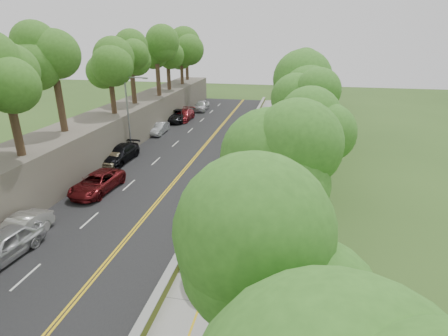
% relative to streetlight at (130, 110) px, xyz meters
% --- Properties ---
extents(ground, '(140.00, 140.00, 0.00)m').
position_rel_streetlight_xyz_m(ground, '(10.46, -14.00, -4.64)').
color(ground, '#33511E').
rests_on(ground, ground).
extents(road, '(11.20, 66.00, 0.04)m').
position_rel_streetlight_xyz_m(road, '(5.06, 1.00, -4.62)').
color(road, black).
rests_on(road, ground).
extents(sidewalk, '(4.20, 66.00, 0.05)m').
position_rel_streetlight_xyz_m(sidewalk, '(13.01, 1.00, -4.61)').
color(sidewalk, gray).
rests_on(sidewalk, ground).
extents(jersey_barrier, '(0.42, 66.00, 0.60)m').
position_rel_streetlight_xyz_m(jersey_barrier, '(10.71, 1.00, -4.34)').
color(jersey_barrier, '#C3E723').
rests_on(jersey_barrier, ground).
extents(rock_embankment, '(5.00, 66.00, 4.00)m').
position_rel_streetlight_xyz_m(rock_embankment, '(-3.04, 1.00, -2.64)').
color(rock_embankment, '#595147').
rests_on(rock_embankment, ground).
extents(chainlink_fence, '(0.04, 66.00, 2.00)m').
position_rel_streetlight_xyz_m(chainlink_fence, '(15.11, 1.00, -3.64)').
color(chainlink_fence, slate).
rests_on(chainlink_fence, ground).
extents(trees_embankment, '(6.40, 66.00, 13.00)m').
position_rel_streetlight_xyz_m(trees_embankment, '(-2.54, 1.00, 5.86)').
color(trees_embankment, '#428026').
rests_on(trees_embankment, rock_embankment).
extents(trees_fenceside, '(7.00, 66.00, 14.00)m').
position_rel_streetlight_xyz_m(trees_fenceside, '(17.46, 1.00, 2.36)').
color(trees_fenceside, '#448A2A').
rests_on(trees_fenceside, ground).
extents(streetlight, '(2.52, 0.22, 8.00)m').
position_rel_streetlight_xyz_m(streetlight, '(0.00, 0.00, 0.00)').
color(streetlight, gray).
rests_on(streetlight, ground).
extents(signpost, '(0.62, 0.09, 3.10)m').
position_rel_streetlight_xyz_m(signpost, '(11.51, -17.02, -2.68)').
color(signpost, gray).
rests_on(signpost, sidewalk).
extents(construction_barrel, '(0.53, 0.53, 0.87)m').
position_rel_streetlight_xyz_m(construction_barrel, '(13.46, 12.00, -4.16)').
color(construction_barrel, orange).
rests_on(construction_barrel, sidewalk).
extents(concrete_block, '(1.42, 1.16, 0.85)m').
position_rel_streetlight_xyz_m(concrete_block, '(13.66, -11.00, -4.17)').
color(concrete_block, slate).
rests_on(concrete_block, sidewalk).
extents(car_0, '(2.33, 4.98, 1.65)m').
position_rel_streetlight_xyz_m(car_0, '(1.01, -18.83, -3.77)').
color(car_0, silver).
rests_on(car_0, road).
extents(car_1, '(1.63, 4.52, 1.48)m').
position_rel_streetlight_xyz_m(car_1, '(0.61, -17.12, -3.86)').
color(car_1, silver).
rests_on(car_1, road).
extents(car_2, '(2.77, 5.47, 1.48)m').
position_rel_streetlight_xyz_m(car_2, '(1.40, -9.63, -3.86)').
color(car_2, maroon).
rests_on(car_2, road).
extents(car_3, '(2.36, 5.44, 1.56)m').
position_rel_streetlight_xyz_m(car_3, '(-0.14, -2.70, -3.82)').
color(car_3, black).
rests_on(car_3, road).
extents(car_4, '(1.87, 4.00, 1.32)m').
position_rel_streetlight_xyz_m(car_4, '(-0.14, -3.58, -3.94)').
color(car_4, tan).
rests_on(car_4, road).
extents(car_5, '(1.58, 4.23, 1.38)m').
position_rel_streetlight_xyz_m(car_5, '(-0.14, 7.77, -3.91)').
color(car_5, '#B3B7BC').
rests_on(car_5, road).
extents(car_6, '(3.21, 6.00, 1.60)m').
position_rel_streetlight_xyz_m(car_6, '(-0.14, 14.72, -3.80)').
color(car_6, black).
rests_on(car_6, road).
extents(car_7, '(2.17, 5.31, 1.54)m').
position_rel_streetlight_xyz_m(car_7, '(0.75, 15.40, -3.83)').
color(car_7, maroon).
rests_on(car_7, road).
extents(car_8, '(2.02, 4.85, 1.64)m').
position_rel_streetlight_xyz_m(car_8, '(1.46, 22.59, -3.78)').
color(car_8, silver).
rests_on(car_8, road).
extents(painter_0, '(0.68, 0.86, 1.55)m').
position_rel_streetlight_xyz_m(painter_0, '(11.91, -5.17, -3.81)').
color(painter_0, gold).
rests_on(painter_0, sidewalk).
extents(painter_1, '(0.62, 0.75, 1.75)m').
position_rel_streetlight_xyz_m(painter_1, '(11.91, -7.36, -3.71)').
color(painter_1, white).
rests_on(painter_1, sidewalk).
extents(painter_2, '(0.89, 1.02, 1.79)m').
position_rel_streetlight_xyz_m(painter_2, '(11.91, -9.71, -3.70)').
color(painter_2, black).
rests_on(painter_2, sidewalk).
extents(painter_3, '(0.87, 1.27, 1.81)m').
position_rel_streetlight_xyz_m(painter_3, '(11.30, -12.31, -3.69)').
color(painter_3, brown).
rests_on(painter_3, sidewalk).
extents(person_far, '(1.06, 0.70, 1.68)m').
position_rel_streetlight_xyz_m(person_far, '(14.66, 13.83, -3.75)').
color(person_far, black).
rests_on(person_far, sidewalk).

